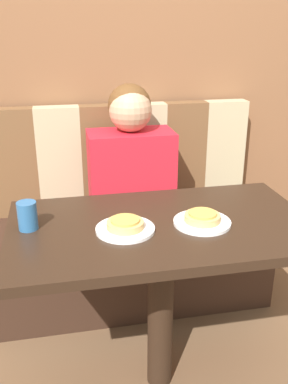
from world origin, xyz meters
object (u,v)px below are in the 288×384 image
at_px(pizza_right, 202,217).
at_px(person, 131,160).
at_px(plate_left, 125,229).
at_px(pizza_left, 125,224).
at_px(plate_right, 202,222).
at_px(drinking_cup, 27,216).

bearing_deg(pizza_right, person, 101.45).
relative_size(plate_left, pizza_left, 1.60).
distance_m(plate_right, pizza_left, 0.28).
bearing_deg(person, pizza_right, -78.55).
bearing_deg(drinking_cup, pizza_right, -7.72).
xyz_separation_m(plate_right, drinking_cup, (-0.60, 0.08, 0.04)).
xyz_separation_m(person, pizza_left, (-0.14, -0.68, -0.01)).
distance_m(person, pizza_left, 0.70).
bearing_deg(plate_left, person, 78.55).
bearing_deg(pizza_left, plate_left, 0.00).
bearing_deg(plate_right, person, 101.45).
bearing_deg(plate_left, pizza_right, 0.00).
xyz_separation_m(person, plate_left, (-0.14, -0.68, -0.03)).
xyz_separation_m(person, pizza_right, (0.14, -0.68, -0.01)).
xyz_separation_m(plate_left, pizza_right, (0.28, 0.00, 0.02)).
distance_m(pizza_left, drinking_cup, 0.34).
relative_size(plate_left, plate_right, 1.00).
relative_size(person, pizza_right, 5.52).
relative_size(plate_left, pizza_right, 1.60).
bearing_deg(plate_right, plate_left, 180.00).
height_order(plate_right, pizza_left, pizza_left).
bearing_deg(pizza_right, pizza_left, 180.00).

